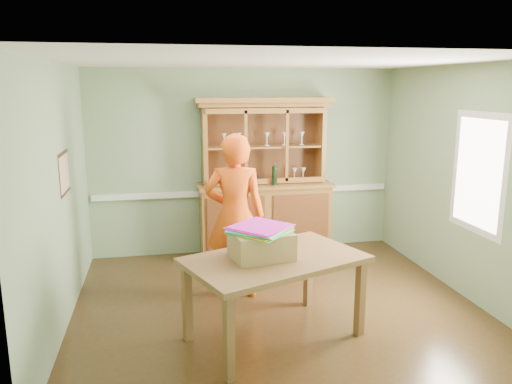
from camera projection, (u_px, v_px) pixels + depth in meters
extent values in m
plane|color=#412B14|center=(275.00, 304.00, 5.72)|extent=(4.50, 4.50, 0.00)
plane|color=white|center=(278.00, 61.00, 5.15)|extent=(4.50, 4.50, 0.00)
plane|color=gray|center=(245.00, 162.00, 7.36)|extent=(4.50, 0.00, 4.50)
plane|color=gray|center=(59.00, 198.00, 5.01)|extent=(0.00, 4.00, 4.00)
plane|color=gray|center=(462.00, 181.00, 5.86)|extent=(0.00, 4.00, 4.00)
plane|color=gray|center=(342.00, 245.00, 3.52)|extent=(4.50, 0.00, 4.50)
cube|color=silver|center=(245.00, 192.00, 7.43)|extent=(4.41, 0.05, 0.08)
cube|color=black|center=(65.00, 173.00, 5.26)|extent=(0.03, 0.60, 0.46)
cube|color=#C1AC8D|center=(65.00, 173.00, 5.26)|extent=(0.01, 0.52, 0.38)
cube|color=silver|center=(478.00, 173.00, 5.54)|extent=(0.03, 0.96, 1.36)
cube|color=white|center=(477.00, 173.00, 5.54)|extent=(0.01, 0.80, 1.20)
cube|color=brown|center=(264.00, 220.00, 7.30)|extent=(1.86, 0.57, 1.04)
cube|color=brown|center=(265.00, 185.00, 7.18)|extent=(1.93, 0.63, 0.04)
cube|color=#5E3316|center=(261.00, 143.00, 7.33)|extent=(1.76, 0.04, 1.09)
cube|color=brown|center=(204.00, 146.00, 6.99)|extent=(0.06, 0.39, 1.09)
cube|color=brown|center=(320.00, 143.00, 7.32)|extent=(0.06, 0.39, 1.09)
cube|color=brown|center=(264.00, 104.00, 7.03)|extent=(1.86, 0.46, 0.06)
cube|color=brown|center=(264.00, 100.00, 7.00)|extent=(1.95, 0.50, 0.06)
cube|color=brown|center=(263.00, 147.00, 7.16)|extent=(1.64, 0.34, 0.03)
imported|color=#B2B2B7|center=(253.00, 176.00, 7.22)|extent=(0.19, 0.19, 0.20)
imported|color=yellow|center=(232.00, 181.00, 7.18)|extent=(0.22, 0.22, 0.05)
cylinder|color=black|center=(275.00, 174.00, 7.00)|extent=(0.07, 0.07, 0.33)
cube|color=brown|center=(275.00, 260.00, 4.81)|extent=(1.92, 1.54, 0.06)
cube|color=brown|center=(229.00, 338.00, 4.16)|extent=(0.10, 0.10, 0.78)
cube|color=brown|center=(187.00, 303.00, 4.84)|extent=(0.10, 0.10, 0.78)
cube|color=brown|center=(360.00, 298.00, 4.94)|extent=(0.10, 0.10, 0.78)
cube|color=brown|center=(308.00, 272.00, 5.62)|extent=(0.10, 0.10, 0.78)
cube|color=#96744D|center=(261.00, 245.00, 4.76)|extent=(0.61, 0.52, 0.26)
cube|color=green|center=(260.00, 232.00, 4.70)|extent=(0.67, 0.67, 0.01)
cube|color=gold|center=(260.00, 231.00, 4.70)|extent=(0.67, 0.67, 0.01)
cube|color=green|center=(260.00, 230.00, 4.70)|extent=(0.67, 0.67, 0.01)
cube|color=#30E2E7|center=(260.00, 230.00, 4.70)|extent=(0.67, 0.67, 0.01)
cube|color=pink|center=(260.00, 229.00, 4.69)|extent=(0.67, 0.67, 0.01)
cube|color=#CA1EA9|center=(260.00, 228.00, 4.69)|extent=(0.67, 0.67, 0.01)
cube|color=#D921C2|center=(260.00, 227.00, 4.69)|extent=(0.67, 0.67, 0.01)
imported|color=#EB500E|center=(235.00, 216.00, 5.79)|extent=(0.78, 0.59, 1.93)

